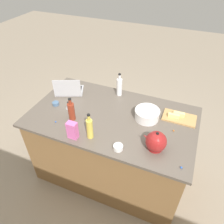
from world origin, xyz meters
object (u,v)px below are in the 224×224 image
laptop (69,90)px  bottle_soy (71,111)px  butter_stick_left (179,114)px  butter_stick_right (174,116)px  cutting_board (179,118)px  bottle_vinegar (119,87)px  bottle_oil (90,128)px  kettle (156,142)px  kitchen_timer (69,105)px  ramekin_small (118,147)px  candy_bag (72,130)px  ramekin_medium (56,104)px  mixing_bowl_large (147,114)px

laptop → bottle_soy: 0.47m
butter_stick_left → butter_stick_right: size_ratio=1.00×
bottle_soy → cutting_board: bottle_soy is taller
butter_stick_left → bottle_vinegar: bearing=-11.7°
laptop → bottle_oil: bearing=135.6°
bottle_soy → bottle_vinegar: (-0.28, -0.58, 0.01)m
kettle → cutting_board: 0.50m
bottle_soy → kitchen_timer: bearing=-47.8°
laptop → bottle_vinegar: 0.58m
ramekin_small → candy_bag: size_ratio=0.49×
bottle_soy → butter_stick_left: size_ratio=2.25×
ramekin_small → bottle_soy: bearing=-19.0°
butter_stick_left → butter_stick_right: 0.06m
bottle_oil → ramekin_small: (-0.28, 0.04, -0.08)m
kettle → kitchen_timer: kettle is taller
ramekin_small → ramekin_medium: ramekin_small is taller
bottle_oil → butter_stick_left: 0.91m
laptop → bottle_soy: size_ratio=1.50×
bottle_oil → candy_bag: bearing=24.0°
bottle_vinegar → cutting_board: bearing=166.8°
bottle_oil → candy_bag: bottle_oil is taller
cutting_board → ramekin_medium: ramekin_medium is taller
kitchen_timer → candy_bag: (-0.26, 0.35, 0.05)m
bottle_oil → butter_stick_right: (-0.65, -0.54, -0.07)m
bottle_oil → butter_stick_right: bottle_oil is taller
bottle_oil → bottle_soy: 0.32m
ramekin_small → kitchen_timer: kitchen_timer is taller
bottle_oil → ramekin_small: bottle_oil is taller
bottle_vinegar → kettle: bearing=131.8°
ramekin_small → candy_bag: bearing=3.0°
bottle_soy → butter_stick_left: bottle_soy is taller
mixing_bowl_large → kitchen_timer: size_ratio=3.21×
bottle_oil → cutting_board: (-0.71, -0.57, -0.10)m
cutting_board → ramekin_medium: (1.27, 0.28, 0.01)m
candy_bag → butter_stick_right: bearing=-142.5°
butter_stick_left → butter_stick_right: same height
butter_stick_right → butter_stick_left: bearing=-134.0°
bottle_oil → butter_stick_left: bottle_oil is taller
candy_bag → bottle_vinegar: bearing=-99.9°
mixing_bowl_large → bottle_oil: size_ratio=0.94×
butter_stick_right → ramekin_medium: butter_stick_right is taller
butter_stick_right → kitchen_timer: size_ratio=1.43×
laptop → kitchen_timer: size_ratio=4.83×
butter_stick_right → ramekin_small: butter_stick_right is taller
kettle → butter_stick_left: (-0.12, -0.50, -0.04)m
ramekin_medium → kettle: bearing=170.3°
mixing_bowl_large → bottle_vinegar: bottle_vinegar is taller
butter_stick_right → cutting_board: bearing=-157.6°
butter_stick_left → kitchen_timer: (1.10, 0.30, -0.00)m
bottle_vinegar → mixing_bowl_large: bearing=144.2°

